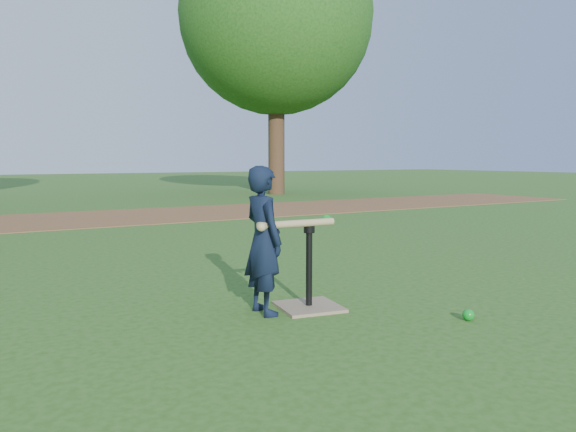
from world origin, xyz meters
TOP-DOWN VIEW (x-y plane):
  - ground at (0.00, 0.00)m, footprint 80.00×80.00m
  - dirt_strip at (0.00, 7.50)m, footprint 24.00×3.00m
  - child at (-0.17, 0.38)m, footprint 0.25×0.38m
  - wiffle_ball_ground at (0.93, -0.49)m, footprint 0.08×0.08m
  - batting_tee at (0.18, 0.32)m, footprint 0.49×0.49m
  - swing_action at (0.09, 0.32)m, footprint 0.69×0.20m
  - tree_right at (6.50, 12.00)m, footprint 5.80×5.80m

SIDE VIEW (x-z plane):
  - ground at x=0.00m, z-range 0.00..0.00m
  - dirt_strip at x=0.00m, z-range 0.00..0.01m
  - wiffle_ball_ground at x=0.93m, z-range 0.00..0.08m
  - batting_tee at x=0.18m, z-range -0.20..0.42m
  - child at x=-0.17m, z-range 0.00..1.04m
  - swing_action at x=0.09m, z-range 0.59..0.67m
  - tree_right at x=6.50m, z-range 1.19..9.39m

